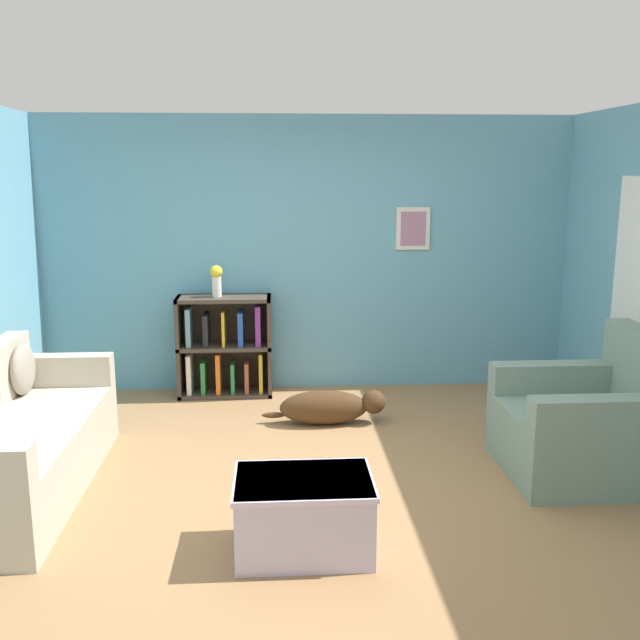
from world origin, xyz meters
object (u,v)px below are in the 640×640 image
vase (216,279)px  dog (330,407)px  couch (12,444)px  recliner_chair (591,425)px  bookshelf (225,348)px  coffee_table (304,512)px

vase → dog: bearing=-41.4°
couch → recliner_chair: size_ratio=1.94×
dog → bookshelf: bearing=136.3°
recliner_chair → dog: (-1.74, 1.09, -0.20)m
couch → vase: bearing=59.3°
recliner_chair → dog: bearing=147.9°
bookshelf → coffee_table: bearing=-77.9°
dog → recliner_chair: bearing=-32.1°
recliner_chair → coffee_table: recliner_chair is taller
coffee_table → vase: bearing=103.2°
vase → bookshelf: bearing=18.1°
dog → vase: 1.63m
bookshelf → vase: size_ratio=3.23×
bookshelf → vase: 0.66m
vase → coffee_table: bearing=-76.8°
bookshelf → recliner_chair: bearing=-36.5°
dog → coffee_table: bearing=-98.5°
coffee_table → couch: bearing=155.1°
coffee_table → bookshelf: bearing=102.1°
couch → bookshelf: (1.25, 2.04, 0.12)m
dog → couch: bearing=-152.1°
coffee_table → dog: size_ratio=0.74×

